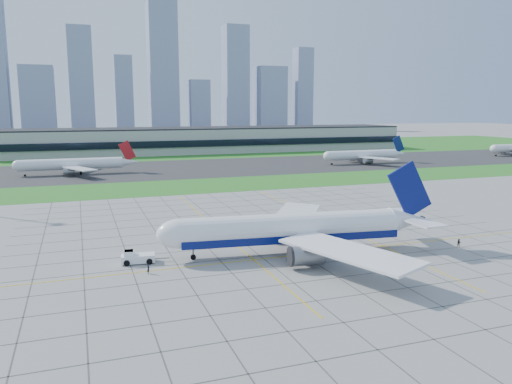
# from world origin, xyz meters

# --- Properties ---
(ground) EXTENTS (1400.00, 1400.00, 0.00)m
(ground) POSITION_xyz_m (0.00, 0.00, 0.00)
(ground) COLOR #989892
(ground) RESTS_ON ground
(grass_median) EXTENTS (700.00, 35.00, 0.04)m
(grass_median) POSITION_xyz_m (0.00, 90.00, 0.02)
(grass_median) COLOR #2D7321
(grass_median) RESTS_ON ground
(asphalt_taxiway) EXTENTS (700.00, 75.00, 0.04)m
(asphalt_taxiway) POSITION_xyz_m (0.00, 145.00, 0.03)
(asphalt_taxiway) COLOR #383838
(asphalt_taxiway) RESTS_ON ground
(grass_far) EXTENTS (700.00, 145.00, 0.04)m
(grass_far) POSITION_xyz_m (0.00, 255.00, 0.02)
(grass_far) COLOR #2D7321
(grass_far) RESTS_ON ground
(apron_markings) EXTENTS (120.00, 130.00, 0.03)m
(apron_markings) POSITION_xyz_m (0.43, 11.09, 0.02)
(apron_markings) COLOR #474744
(apron_markings) RESTS_ON ground
(terminal) EXTENTS (260.00, 43.00, 15.80)m
(terminal) POSITION_xyz_m (40.00, 229.87, 7.89)
(terminal) COLOR #B7B7B2
(terminal) RESTS_ON ground
(city_skyline) EXTENTS (523.00, 32.40, 160.00)m
(city_skyline) POSITION_xyz_m (-8.71, 520.00, 59.09)
(city_skyline) COLOR #8591AE
(city_skyline) RESTS_ON ground
(airliner) EXTENTS (55.64, 56.08, 17.54)m
(airliner) POSITION_xyz_m (-1.39, -0.41, 4.80)
(airliner) COLOR white
(airliner) RESTS_ON ground
(pushback_tug) EXTENTS (8.87, 3.66, 2.44)m
(pushback_tug) POSITION_xyz_m (-30.80, 3.37, 1.08)
(pushback_tug) COLOR white
(pushback_tug) RESTS_ON ground
(crew_near) EXTENTS (0.68, 0.76, 1.74)m
(crew_near) POSITION_xyz_m (-29.54, -3.35, 0.87)
(crew_near) COLOR black
(crew_near) RESTS_ON ground
(crew_far) EXTENTS (1.08, 1.03, 1.76)m
(crew_far) POSITION_xyz_m (32.16, -8.00, 0.88)
(crew_far) COLOR black
(crew_far) RESTS_ON ground
(distant_jet_1) EXTENTS (47.68, 42.66, 14.08)m
(distant_jet_1) POSITION_xyz_m (-41.96, 138.78, 4.49)
(distant_jet_1) COLOR white
(distant_jet_1) RESTS_ON ground
(distant_jet_2) EXTENTS (44.74, 42.66, 14.08)m
(distant_jet_2) POSITION_xyz_m (97.20, 134.21, 4.49)
(distant_jet_2) COLOR white
(distant_jet_2) RESTS_ON ground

